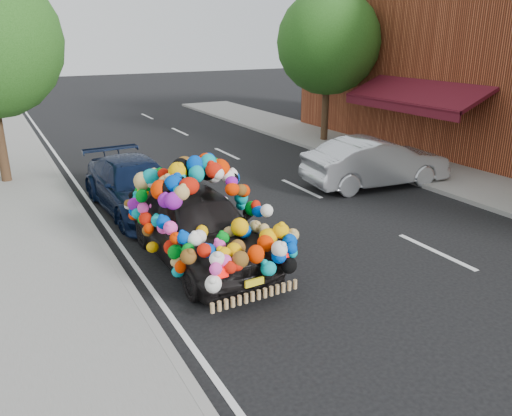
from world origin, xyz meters
The scene contains 9 objects.
ground centered at (0.00, 0.00, 0.00)m, with size 100.00×100.00×0.00m, color black.
sidewalk centered at (-4.30, 0.00, 0.06)m, with size 4.00×60.00×0.12m, color gray.
kerb centered at (-2.35, 0.00, 0.07)m, with size 0.15×60.00×0.13m, color gray.
footpath_far centered at (8.20, 3.00, 0.06)m, with size 3.00×40.00×0.12m, color gray.
lane_markings centered at (3.60, 0.00, 0.01)m, with size 6.00×50.00×0.01m, color silver, non-canonical shape.
tree_far_b centered at (8.00, 10.00, 3.89)m, with size 4.00×4.00×5.90m.
plush_art_car centered at (-0.79, 1.94, 1.07)m, with size 2.19×4.48×2.09m.
navy_sedan centered at (-1.04, 5.43, 0.64)m, with size 1.79×4.40×1.28m, color black.
silver_hatchback centered at (5.67, 4.24, 0.70)m, with size 1.48×4.25×1.40m, color #B4B6BC.
Camera 1 is at (-4.08, -6.44, 4.22)m, focal length 35.00 mm.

